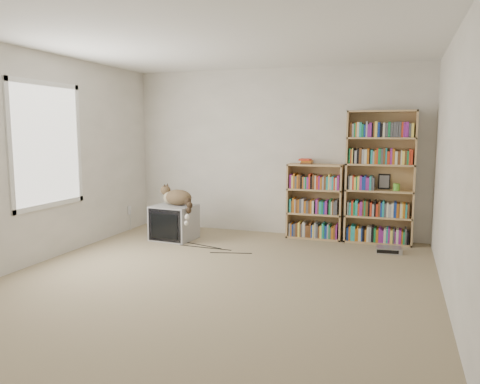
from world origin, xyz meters
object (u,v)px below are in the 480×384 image
(bookcase_short, at_px, (315,204))
(dvd_player, at_px, (389,250))
(crt_tv, at_px, (174,222))
(bookcase_tall, at_px, (380,181))
(cat, at_px, (179,200))

(bookcase_short, xyz_separation_m, dvd_player, (1.07, -0.53, -0.47))
(crt_tv, relative_size, bookcase_tall, 0.33)
(cat, bearing_deg, bookcase_short, 25.42)
(crt_tv, bearing_deg, dvd_player, 8.90)
(bookcase_short, bearing_deg, bookcase_tall, 0.04)
(crt_tv, distance_m, bookcase_short, 2.07)
(dvd_player, bearing_deg, cat, 178.81)
(crt_tv, height_order, dvd_player, crt_tv)
(bookcase_tall, bearing_deg, dvd_player, -72.58)
(crt_tv, bearing_deg, bookcase_short, 26.14)
(crt_tv, distance_m, cat, 0.35)
(cat, relative_size, bookcase_tall, 0.33)
(cat, xyz_separation_m, dvd_player, (2.89, 0.23, -0.55))
(dvd_player, bearing_deg, bookcase_tall, 101.67)
(crt_tv, relative_size, dvd_player, 1.95)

